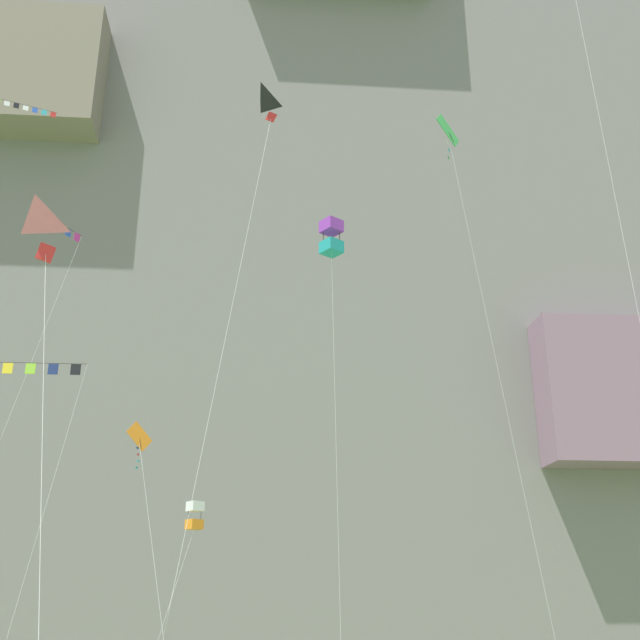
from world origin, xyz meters
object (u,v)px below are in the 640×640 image
kite_delta_high_center (67,256)px  kite_banner_far_right (20,377)px  kite_delta_mid_right (279,129)px  kite_delta_upper_mid (584,21)px  kite_diamond_high_left (450,141)px  kite_box_high_right (195,516)px  kite_box_far_left (331,238)px  kite_banner_mid_center (8,175)px  kite_banner_upper_right (50,257)px  kite_diamond_low_left (140,447)px

kite_delta_high_center → kite_banner_far_right: size_ratio=0.86×
kite_delta_mid_right → kite_delta_upper_mid: bearing=5.4°
kite_delta_upper_mid → kite_diamond_high_left: bearing=109.2°
kite_box_high_right → kite_delta_mid_right: kite_delta_mid_right is taller
kite_delta_mid_right → kite_box_far_left: (3.12, 10.84, 0.78)m
kite_box_far_left → kite_box_high_right: bearing=150.8°
kite_box_high_right → kite_diamond_high_left: kite_diamond_high_left is taller
kite_banner_mid_center → kite_box_high_right: size_ratio=3.48×
kite_delta_mid_right → kite_banner_upper_right: bearing=132.8°
kite_banner_mid_center → kite_delta_mid_right: (14.02, -11.10, -3.94)m
kite_delta_upper_mid → kite_delta_high_center: bearing=-157.6°
kite_delta_high_center → kite_box_far_left: bearing=63.4°
kite_banner_mid_center → kite_delta_upper_mid: 29.71m
kite_delta_mid_right → kite_box_high_right: bearing=103.6°
kite_banner_far_right → kite_delta_upper_mid: 30.98m
kite_delta_upper_mid → kite_box_high_right: bearing=142.6°
kite_diamond_low_left → kite_delta_mid_right: 16.82m
kite_banner_upper_right → kite_banner_far_right: size_ratio=1.59×
kite_box_high_right → kite_diamond_low_left: size_ratio=0.71×
kite_banner_upper_right → kite_delta_mid_right: bearing=-47.2°
kite_box_high_right → kite_banner_far_right: 10.94m
kite_box_high_right → kite_diamond_low_left: bearing=-132.9°
kite_delta_high_center → kite_delta_upper_mid: 26.67m
kite_box_high_right → kite_delta_high_center: bearing=-95.8°
kite_banner_upper_right → kite_diamond_low_left: size_ratio=1.92×
kite_delta_mid_right → kite_delta_upper_mid: size_ratio=0.68×
kite_diamond_high_left → kite_delta_high_center: (-15.84, -18.56, -16.71)m
kite_delta_mid_right → kite_delta_high_center: bearing=-130.3°
kite_banner_upper_right → kite_banner_far_right: bearing=-91.1°
kite_box_high_right → kite_diamond_low_left: kite_diamond_low_left is taller
kite_banner_mid_center → kite_diamond_low_left: kite_banner_mid_center is taller
kite_delta_high_center → kite_banner_far_right: (-6.12, 17.26, 1.57)m
kite_delta_upper_mid → kite_banner_far_right: bearing=160.2°
kite_banner_upper_right → kite_diamond_low_left: bearing=-8.8°
kite_diamond_low_left → kite_delta_high_center: (0.39, -18.53, 1.43)m
kite_delta_high_center → kite_box_far_left: 21.89m
kite_diamond_low_left → kite_box_far_left: 14.45m
kite_banner_mid_center → kite_delta_high_center: 23.47m
kite_diamond_high_left → kite_delta_high_center: bearing=-130.5°
kite_delta_mid_right → kite_delta_upper_mid: 15.74m
kite_diamond_low_left → kite_banner_far_right: size_ratio=0.83×
kite_delta_mid_right → kite_box_far_left: size_ratio=0.96×
kite_diamond_high_left → kite_box_far_left: (-7.03, -1.00, -7.05)m
kite_banner_mid_center → kite_diamond_high_left: 24.49m
kite_delta_high_center → kite_diamond_high_left: bearing=49.5°
kite_diamond_low_left → kite_delta_high_center: size_ratio=0.97×
kite_box_high_right → kite_delta_mid_right: bearing=-76.4°
kite_box_far_left → kite_banner_upper_right: bearing=172.9°
kite_box_high_right → kite_box_far_left: 15.94m
kite_delta_upper_mid → kite_delta_mid_right: bearing=-174.6°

